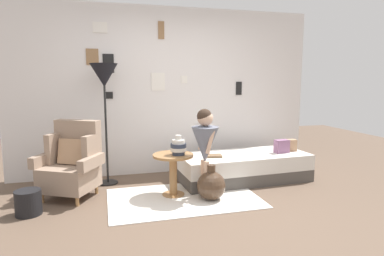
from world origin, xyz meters
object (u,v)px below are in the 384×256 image
at_px(person_child, 205,141).
at_px(book_on_daybed, 214,156).
at_px(side_table, 173,167).
at_px(armchair, 72,163).
at_px(magazine_basket, 28,203).
at_px(demijohn_near, 211,185).
at_px(daybed, 244,167).
at_px(floor_lamp, 104,80).
at_px(vase_striped, 178,147).

xyz_separation_m(person_child, book_on_daybed, (0.29, 0.48, -0.31)).
distance_m(side_table, book_on_daybed, 0.73).
bearing_deg(armchair, magazine_basket, -131.28).
xyz_separation_m(person_child, demijohn_near, (0.05, -0.10, -0.54)).
distance_m(daybed, side_table, 1.22).
distance_m(floor_lamp, demijohn_near, 2.05).
distance_m(armchair, magazine_basket, 0.72).
relative_size(daybed, demijohn_near, 4.33).
xyz_separation_m(vase_striped, demijohn_near, (0.36, -0.23, -0.46)).
bearing_deg(daybed, book_on_daybed, -172.64).
xyz_separation_m(demijohn_near, magazine_basket, (-2.11, 0.09, -0.05)).
bearing_deg(vase_striped, daybed, 20.97).
xyz_separation_m(armchair, magazine_basket, (-0.43, -0.49, -0.30)).
relative_size(daybed, magazine_basket, 6.91).
bearing_deg(floor_lamp, book_on_daybed, -16.38).
bearing_deg(book_on_daybed, armchair, 179.76).
xyz_separation_m(armchair, vase_striped, (1.31, -0.36, 0.21)).
height_order(book_on_daybed, magazine_basket, book_on_daybed).
height_order(side_table, vase_striped, vase_striped).
height_order(book_on_daybed, demijohn_near, demijohn_near).
distance_m(person_child, demijohn_near, 0.55).
bearing_deg(magazine_basket, floor_lamp, 46.42).
bearing_deg(book_on_daybed, side_table, -155.04).
xyz_separation_m(side_table, floor_lamp, (-0.81, 0.74, 1.09)).
bearing_deg(armchair, side_table, -14.11).
relative_size(armchair, vase_striped, 3.85).
relative_size(person_child, magazine_basket, 4.05).
xyz_separation_m(side_table, book_on_daybed, (0.66, 0.31, 0.03)).
height_order(daybed, vase_striped, vase_striped).
bearing_deg(floor_lamp, side_table, -42.34).
relative_size(daybed, side_table, 3.55).
bearing_deg(side_table, book_on_daybed, 24.96).
distance_m(daybed, floor_lamp, 2.37).
bearing_deg(demijohn_near, vase_striped, 148.03).
height_order(vase_striped, floor_lamp, floor_lamp).
distance_m(floor_lamp, person_child, 1.67).
xyz_separation_m(daybed, demijohn_near, (-0.72, -0.64, -0.01)).
height_order(armchair, demijohn_near, armchair).
relative_size(floor_lamp, magazine_basket, 6.11).
distance_m(side_table, person_child, 0.53).
bearing_deg(person_child, armchair, 163.16).
distance_m(armchair, side_table, 1.29).
xyz_separation_m(daybed, floor_lamp, (-1.96, 0.37, 1.28)).
height_order(daybed, magazine_basket, daybed).
xyz_separation_m(daybed, side_table, (-1.15, -0.37, 0.18)).
bearing_deg(book_on_daybed, vase_striped, -149.40).
relative_size(vase_striped, magazine_basket, 0.90).
distance_m(daybed, book_on_daybed, 0.54).
bearing_deg(vase_striped, person_child, -22.46).
height_order(daybed, demijohn_near, demijohn_near).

